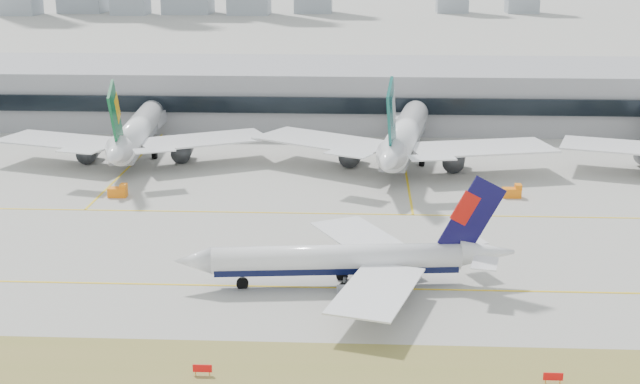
# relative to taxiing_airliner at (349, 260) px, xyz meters

# --- Properties ---
(ground) EXTENTS (3000.00, 3000.00, 0.00)m
(ground) POSITION_rel_taxiing_airliner_xyz_m (-6.71, 4.19, -3.93)
(ground) COLOR #A6A39B
(ground) RESTS_ON ground
(taxiing_airliner) EXTENTS (48.51, 41.95, 16.29)m
(taxiing_airliner) POSITION_rel_taxiing_airliner_xyz_m (0.00, 0.00, 0.00)
(taxiing_airliner) COLOR white
(taxiing_airliner) RESTS_ON ground
(widebody_eva) EXTENTS (60.71, 59.57, 21.70)m
(widebody_eva) POSITION_rel_taxiing_airliner_xyz_m (-48.60, 72.33, 1.84)
(widebody_eva) COLOR white
(widebody_eva) RESTS_ON ground
(widebody_cathay) EXTENTS (64.80, 64.03, 23.36)m
(widebody_cathay) POSITION_rel_taxiing_airliner_xyz_m (10.50, 69.80, 2.28)
(widebody_cathay) COLOR white
(widebody_cathay) RESTS_ON ground
(terminal) EXTENTS (280.00, 43.10, 15.00)m
(terminal) POSITION_rel_taxiing_airliner_xyz_m (-6.71, 119.02, 3.57)
(terminal) COLOR gray
(terminal) RESTS_ON ground
(hold_sign_left) EXTENTS (2.20, 0.15, 1.35)m
(hold_sign_left) POSITION_rel_taxiing_airliner_xyz_m (-16.12, -27.81, -3.05)
(hold_sign_left) COLOR red
(hold_sign_left) RESTS_ON ground
(hold_sign_right) EXTENTS (2.20, 0.15, 1.35)m
(hold_sign_right) POSITION_rel_taxiing_airliner_xyz_m (23.26, -27.81, -3.05)
(hold_sign_right) COLOR red
(hold_sign_right) RESTS_ON ground
(gse_c) EXTENTS (3.55, 2.00, 2.60)m
(gse_c) POSITION_rel_taxiing_airliner_xyz_m (30.41, 46.38, -2.88)
(gse_c) COLOR orange
(gse_c) RESTS_ON ground
(gse_b) EXTENTS (3.55, 2.00, 2.60)m
(gse_b) POSITION_rel_taxiing_airliner_xyz_m (-44.88, 42.93, -2.88)
(gse_b) COLOR orange
(gse_b) RESTS_ON ground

